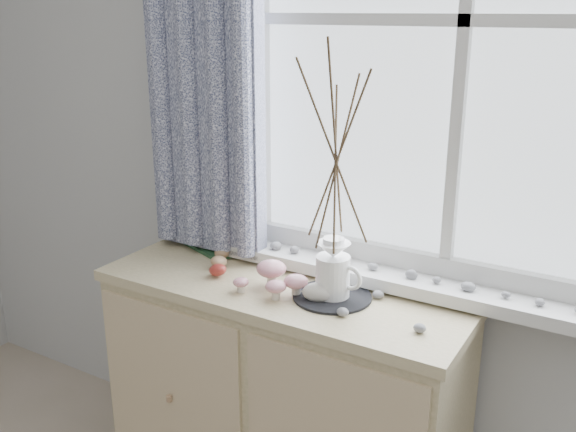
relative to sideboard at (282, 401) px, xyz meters
The scene contains 8 objects.
sideboard is the anchor object (origin of this frame).
botanical_book 0.70m from the sideboard, 164.19° to the left, with size 0.36×0.13×0.25m, color #1E4024, non-canonical shape.
toadstool_cluster 0.48m from the sideboard, 79.49° to the right, with size 0.22×0.15×0.09m.
wooden_eggs 0.51m from the sideboard, behind, with size 0.13×0.17×0.06m.
songbird_figurine 0.49m from the sideboard, 16.52° to the right, with size 0.13×0.06×0.07m, color silver, non-canonical shape.
crocheted_doily 0.46m from the sideboard, ahead, with size 0.24×0.24×0.01m, color black.
twig_pitcher 0.89m from the sideboard, ahead, with size 0.29×0.29×0.78m.
sideboard_pebbles 0.56m from the sideboard, ahead, with size 0.26×0.19×0.02m.
Camera 1 is at (0.82, 0.17, 1.68)m, focal length 40.00 mm.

